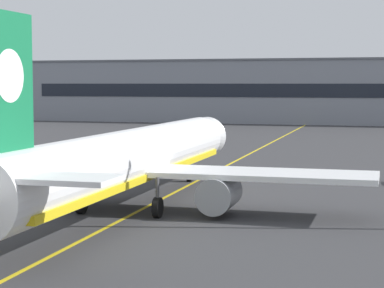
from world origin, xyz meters
The scene contains 5 objects.
ground_plane centered at (0.00, 0.00, 0.00)m, with size 400.00×400.00×0.00m, color #353538.
taxiway_centreline centered at (0.00, 30.00, 0.00)m, with size 0.30×180.00×0.01m, color yellow.
airliner_foreground centered at (-0.22, 10.42, 3.37)m, with size 32.06×41.44×11.65m.
safety_cone_by_nose_gear centered at (1.27, 26.90, 0.26)m, with size 0.44×0.44×0.55m.
terminal_building centered at (-2.19, 117.95, 6.79)m, with size 123.26×12.40×13.57m.
Camera 1 is at (17.00, -33.28, 8.43)m, focal length 66.76 mm.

